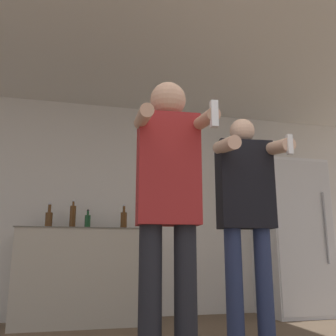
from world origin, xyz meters
The scene contains 10 objects.
wall_back centered at (0.00, 3.20, 1.27)m, with size 7.00×0.06×2.55m.
ceiling_slab centered at (0.00, 1.59, 2.57)m, with size 7.00×3.69×0.05m.
refrigerator centered at (1.99, 2.84, 0.92)m, with size 0.76×0.69×1.85m.
counter centered at (-0.57, 2.88, 0.49)m, with size 1.26×0.62×0.98m.
bottle_dark_rum centered at (-0.48, 2.90, 1.07)m, with size 0.06×0.06×0.22m.
bottle_clear_vodka centered at (-0.08, 2.90, 1.09)m, with size 0.07×0.07×0.28m.
bottle_short_whiskey centered at (-0.90, 2.90, 1.09)m, with size 0.08×0.08×0.28m.
bottle_green_wine centered at (-0.65, 2.90, 1.11)m, with size 0.07×0.07×0.32m.
person_woman_foreground centered at (-0.10, 0.73, 1.02)m, with size 0.45×0.54×1.76m.
person_man_side centered at (0.64, 1.26, 1.07)m, with size 0.53×0.55×1.78m.
Camera 1 is at (-0.62, -1.36, 0.72)m, focal length 40.00 mm.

